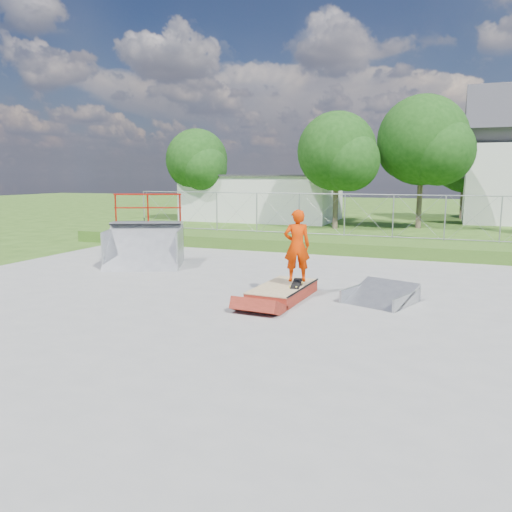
# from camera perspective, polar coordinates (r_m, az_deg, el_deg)

# --- Properties ---
(ground) EXTENTS (120.00, 120.00, 0.00)m
(ground) POSITION_cam_1_polar(r_m,az_deg,el_deg) (11.78, -0.06, -5.87)
(ground) COLOR #2F5016
(ground) RESTS_ON ground
(concrete_pad) EXTENTS (20.00, 16.00, 0.04)m
(concrete_pad) POSITION_cam_1_polar(r_m,az_deg,el_deg) (11.78, -0.06, -5.77)
(concrete_pad) COLOR gray
(concrete_pad) RESTS_ON ground
(grass_berm) EXTENTS (24.00, 3.00, 0.50)m
(grass_berm) POSITION_cam_1_polar(r_m,az_deg,el_deg) (20.72, 9.46, 1.27)
(grass_berm) COLOR #2F5016
(grass_berm) RESTS_ON ground
(grind_box) EXTENTS (1.25, 2.35, 0.34)m
(grind_box) POSITION_cam_1_polar(r_m,az_deg,el_deg) (12.53, 3.08, -4.16)
(grind_box) COLOR maroon
(grind_box) RESTS_ON concrete_pad
(quarter_pipe) EXTENTS (3.04, 2.84, 2.43)m
(quarter_pipe) POSITION_cam_1_polar(r_m,az_deg,el_deg) (17.02, -12.76, 2.74)
(quarter_pipe) COLOR gray
(quarter_pipe) RESTS_ON concrete_pad
(flat_bank_ramp) EXTENTS (1.83, 1.89, 0.43)m
(flat_bank_ramp) POSITION_cam_1_polar(r_m,az_deg,el_deg) (12.43, 13.98, -4.32)
(flat_bank_ramp) COLOR gray
(flat_bank_ramp) RESTS_ON concrete_pad
(skateboard) EXTENTS (0.33, 0.82, 0.13)m
(skateboard) POSITION_cam_1_polar(r_m,az_deg,el_deg) (12.51, 4.64, -3.20)
(skateboard) COLOR black
(skateboard) RESTS_ON grind_box
(skater) EXTENTS (0.77, 0.64, 1.79)m
(skater) POSITION_cam_1_polar(r_m,az_deg,el_deg) (12.35, 4.70, 0.85)
(skater) COLOR red
(skater) RESTS_ON grind_box
(concrete_stairs) EXTENTS (1.50, 1.60, 0.80)m
(concrete_stairs) POSITION_cam_1_polar(r_m,az_deg,el_deg) (23.21, -11.98, 2.42)
(concrete_stairs) COLOR gray
(concrete_stairs) RESTS_ON ground
(chain_link_fence) EXTENTS (20.00, 0.06, 1.80)m
(chain_link_fence) POSITION_cam_1_polar(r_m,az_deg,el_deg) (21.57, 10.09, 4.64)
(chain_link_fence) COLOR gray
(chain_link_fence) RESTS_ON grass_berm
(utility_building_flat) EXTENTS (10.00, 6.00, 3.00)m
(utility_building_flat) POSITION_cam_1_polar(r_m,az_deg,el_deg) (34.82, 0.73, 6.63)
(utility_building_flat) COLOR white
(utility_building_flat) RESTS_ON ground
(tree_left_near) EXTENTS (4.76, 4.48, 6.65)m
(tree_left_near) POSITION_cam_1_polar(r_m,az_deg,el_deg) (29.07, 9.64, 11.40)
(tree_left_near) COLOR brown
(tree_left_near) RESTS_ON ground
(tree_center) EXTENTS (5.44, 5.12, 7.60)m
(tree_center) POSITION_cam_1_polar(r_m,az_deg,el_deg) (30.50, 19.00, 12.06)
(tree_center) COLOR brown
(tree_center) RESTS_ON ground
(tree_left_far) EXTENTS (4.42, 4.16, 6.18)m
(tree_left_far) POSITION_cam_1_polar(r_m,az_deg,el_deg) (34.36, -6.55, 10.60)
(tree_left_far) COLOR brown
(tree_left_far) RESTS_ON ground
(tree_back_mid) EXTENTS (4.08, 3.84, 5.70)m
(tree_back_mid) POSITION_cam_1_polar(r_m,az_deg,el_deg) (38.49, 23.06, 9.33)
(tree_back_mid) COLOR brown
(tree_back_mid) RESTS_ON ground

